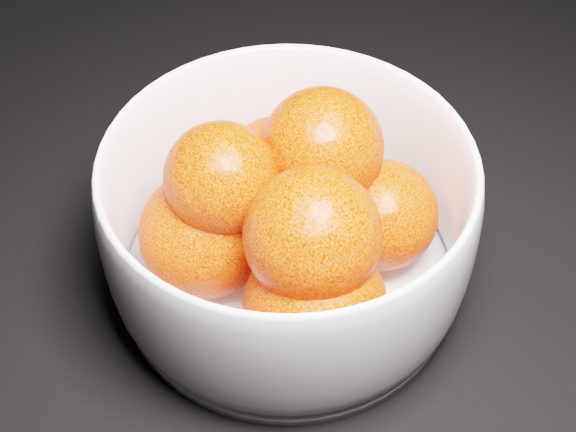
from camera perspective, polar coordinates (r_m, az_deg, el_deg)
The scene contains 2 objects.
bowl at distance 0.49m, azimuth -0.00°, elevation -0.44°, with size 0.23×0.23×0.11m.
orange_pile at distance 0.48m, azimuth 0.12°, elevation -0.17°, with size 0.17×0.16×0.12m.
Camera 1 is at (0.45, -0.02, 0.42)m, focal length 50.00 mm.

